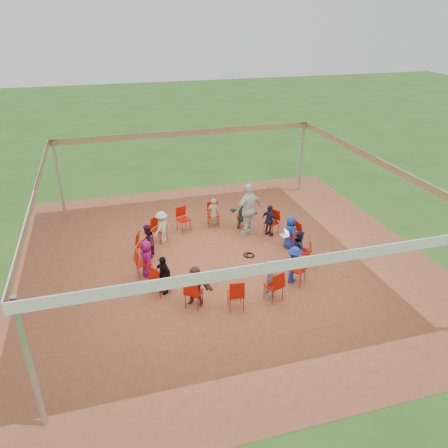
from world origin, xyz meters
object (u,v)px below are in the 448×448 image
object	(u,v)px
chair_7	(143,263)
person_seated_7	(163,275)
person_seated_3	(213,213)
person_seated_8	(195,286)
chair_9	(194,292)
chair_13	(303,251)
person_seated_10	(294,265)
chair_4	(184,220)
chair_10	(236,294)
person_seated_4	(162,227)
chair_5	(159,230)
person_seated_1	(270,221)
standing_person	(249,210)
person_seated_9	(271,280)
cable_coil	(249,255)
chair_12	(297,270)
chair_6	(144,245)
chair_11	(274,286)
chair_1	(272,223)
person_seated_0	(290,232)
person_seated_6	(147,258)
chair_2	(244,216)
person_seated_11	(299,248)
person_seated_2	(243,214)
chair_0	(293,235)
chair_3	(213,215)
person_seated_5	(148,242)
laptop	(286,234)
chair_8	(160,280)

from	to	relation	value
chair_7	person_seated_7	distance (m)	1.11
person_seated_3	person_seated_7	world-z (taller)	same
person_seated_8	chair_9	bearing A→B (deg)	-90.00
chair_13	person_seated_10	size ratio (longest dim) A/B	0.78
chair_4	person_seated_3	bearing A→B (deg)	161.07
chair_13	person_seated_3	world-z (taller)	person_seated_3
chair_10	person_seated_4	distance (m)	4.45
chair_4	chair_7	bearing A→B (deg)	38.57
chair_5	person_seated_1	size ratio (longest dim) A/B	0.78
chair_9	standing_person	size ratio (longest dim) A/B	0.47
person_seated_1	person_seated_9	bearing A→B (deg)	128.57
person_seated_7	standing_person	size ratio (longest dim) A/B	0.60
chair_4	cable_coil	distance (m)	2.95
person_seated_4	person_seated_8	size ratio (longest dim) A/B	1.00
person_seated_3	chair_12	bearing A→B (deg)	116.38
chair_6	chair_11	xyz separation A→B (m)	(3.14, -3.31, 0.00)
person_seated_4	person_seated_9	xyz separation A→B (m)	(2.40, -4.04, 0.00)
chair_4	chair_1	bearing A→B (deg)	141.43
chair_9	person_seated_10	bearing A→B (deg)	40.32
chair_10	person_seated_0	size ratio (longest dim) A/B	0.78
person_seated_8	person_seated_6	bearing A→B (deg)	154.29
chair_11	chair_2	bearing A→B (deg)	64.29
chair_2	person_seated_11	bearing A→B (deg)	139.68
chair_4	person_seated_4	xyz separation A→B (m)	(-0.89, -0.66, 0.13)
chair_9	person_seated_2	size ratio (longest dim) A/B	0.78
person_seated_7	person_seated_1	bearing A→B (deg)	90.00
chair_0	person_seated_4	bearing A→B (deg)	64.96
person_seated_9	person_seated_10	distance (m)	1.07
chair_2	standing_person	size ratio (longest dim) A/B	0.47
chair_0	chair_11	xyz separation A→B (m)	(-1.75, -2.63, 0.00)
person_seated_9	person_seated_10	size ratio (longest dim) A/B	1.00
person_seated_6	cable_coil	xyz separation A→B (m)	(3.32, 0.24, -0.56)
person_seated_6	person_seated_9	size ratio (longest dim) A/B	1.00
person_seated_4	person_seated_11	xyz separation A→B (m)	(3.91, -2.60, 0.00)
person_seated_6	chair_3	bearing A→B (deg)	129.68
chair_5	chair_13	size ratio (longest dim) A/B	1.00
person_seated_1	standing_person	size ratio (longest dim) A/B	0.60
chair_7	person_seated_3	xyz separation A→B (m)	(2.85, 2.60, 0.13)
person_seated_1	person_seated_6	distance (m)	4.70
chair_11	person_seated_3	size ratio (longest dim) A/B	0.78
person_seated_5	laptop	distance (m)	4.54
person_seated_5	person_seated_7	size ratio (longest dim) A/B	1.00
chair_4	person_seated_9	world-z (taller)	person_seated_9
chair_6	person_seated_6	distance (m)	1.11
person_seated_11	laptop	xyz separation A→B (m)	(-0.02, 1.05, -0.03)
person_seated_4	person_seated_10	bearing A→B (deg)	90.00
person_seated_2	person_seated_5	size ratio (longest dim) A/B	1.00
chair_2	chair_12	xyz separation A→B (m)	(0.34, -3.94, 0.00)
chair_12	person_seated_7	distance (m)	3.87
chair_3	chair_8	xyz separation A→B (m)	(-2.53, -3.80, 0.00)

